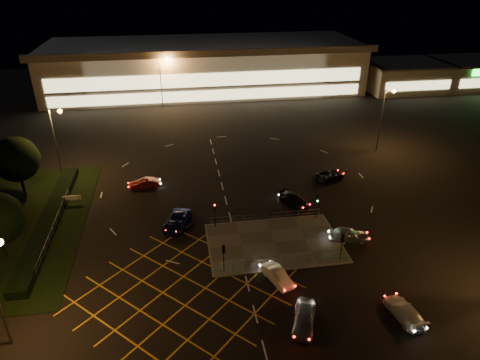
{
  "coord_description": "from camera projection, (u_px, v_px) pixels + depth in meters",
  "views": [
    {
      "loc": [
        -7.66,
        -39.14,
        27.57
      ],
      "look_at": [
        0.08,
        9.54,
        2.0
      ],
      "focal_mm": 32.0,
      "sensor_mm": 36.0,
      "label": 1
    }
  ],
  "objects": [
    {
      "name": "car_east_grey",
      "position": [
        329.0,
        175.0,
        59.74
      ],
      "size": [
        5.0,
        3.56,
        1.27
      ],
      "primitive_type": "imported",
      "rotation": [
        0.0,
        0.0,
        1.93
      ],
      "color": "black",
      "rests_on": "ground"
    },
    {
      "name": "streetlight_far_left",
      "position": [
        163.0,
        76.0,
        85.8
      ],
      "size": [
        1.78,
        0.56,
        10.03
      ],
      "color": "slate",
      "rests_on": "ground"
    },
    {
      "name": "ground",
      "position": [
        253.0,
        234.0,
        48.08
      ],
      "size": [
        180.0,
        180.0,
        0.0
      ],
      "primitive_type": "plane",
      "color": "black",
      "rests_on": "ground"
    },
    {
      "name": "streetlight_far_right",
      "position": [
        348.0,
        67.0,
        93.13
      ],
      "size": [
        1.78,
        0.56,
        10.03
      ],
      "color": "slate",
      "rests_on": "ground"
    },
    {
      "name": "pedestrian_island",
      "position": [
        274.0,
        243.0,
        46.57
      ],
      "size": [
        14.0,
        9.0,
        0.12
      ],
      "primitive_type": "cube",
      "color": "#4C4944",
      "rests_on": "ground"
    },
    {
      "name": "streetlight_nw",
      "position": [
        57.0,
        134.0,
        57.55
      ],
      "size": [
        1.78,
        0.56,
        10.03
      ],
      "color": "slate",
      "rests_on": "ground"
    },
    {
      "name": "hedge",
      "position": [
        50.0,
        219.0,
        49.9
      ],
      "size": [
        2.0,
        26.0,
        1.0
      ],
      "primitive_type": "cube",
      "color": "black",
      "rests_on": "ground"
    },
    {
      "name": "retail_unit_b",
      "position": [
        465.0,
        73.0,
        102.53
      ],
      "size": [
        14.8,
        14.8,
        6.35
      ],
      "color": "beige",
      "rests_on": "ground"
    },
    {
      "name": "grass_verge",
      "position": [
        5.0,
        226.0,
        49.42
      ],
      "size": [
        18.0,
        30.0,
        0.08
      ],
      "primitive_type": "cube",
      "color": "black",
      "rests_on": "ground"
    },
    {
      "name": "streetlight_ne",
      "position": [
        385.0,
        112.0,
        65.99
      ],
      "size": [
        1.78,
        0.56,
        10.03
      ],
      "color": "slate",
      "rests_on": "ground"
    },
    {
      "name": "car_near_silver",
      "position": [
        304.0,
        318.0,
        35.83
      ],
      "size": [
        3.33,
        4.83,
        1.53
      ],
      "primitive_type": "imported",
      "rotation": [
        0.0,
        0.0,
        5.91
      ],
      "color": "#B0B4B8",
      "rests_on": "ground"
    },
    {
      "name": "car_right_silver",
      "position": [
        349.0,
        234.0,
        46.78
      ],
      "size": [
        4.57,
        2.66,
        1.46
      ],
      "primitive_type": "imported",
      "rotation": [
        0.0,
        0.0,
        1.34
      ],
      "color": "#B7BABF",
      "rests_on": "ground"
    },
    {
      "name": "car_approach_white",
      "position": [
        405.0,
        312.0,
        36.67
      ],
      "size": [
        2.37,
        4.66,
        1.29
      ],
      "primitive_type": "imported",
      "rotation": [
        0.0,
        0.0,
        3.27
      ],
      "color": "silver",
      "rests_on": "ground"
    },
    {
      "name": "tree_c",
      "position": [
        16.0,
        159.0,
        54.17
      ],
      "size": [
        5.76,
        5.76,
        7.84
      ],
      "color": "black",
      "rests_on": "ground"
    },
    {
      "name": "car_queue_white",
      "position": [
        277.0,
        276.0,
        40.83
      ],
      "size": [
        2.66,
        4.16,
        1.3
      ],
      "primitive_type": "imported",
      "rotation": [
        0.0,
        0.0,
        0.36
      ],
      "color": "silver",
      "rests_on": "ground"
    },
    {
      "name": "retail_unit_a",
      "position": [
        403.0,
        75.0,
        100.32
      ],
      "size": [
        18.8,
        14.8,
        6.35
      ],
      "color": "beige",
      "rests_on": "ground"
    },
    {
      "name": "car_circ_red",
      "position": [
        144.0,
        183.0,
        57.6
      ],
      "size": [
        4.04,
        1.73,
        1.29
      ],
      "primitive_type": "imported",
      "rotation": [
        0.0,
        0.0,
        4.81
      ],
      "color": "maroon",
      "rests_on": "ground"
    },
    {
      "name": "signal_se",
      "position": [
        342.0,
        241.0,
        42.85
      ],
      "size": [
        0.28,
        0.3,
        3.15
      ],
      "rotation": [
        0.0,
        0.0,
        3.14
      ],
      "color": "black",
      "rests_on": "pedestrian_island"
    },
    {
      "name": "signal_ne",
      "position": [
        317.0,
        202.0,
        49.85
      ],
      "size": [
        0.28,
        0.3,
        3.15
      ],
      "color": "black",
      "rests_on": "pedestrian_island"
    },
    {
      "name": "car_left_blue",
      "position": [
        177.0,
        221.0,
        49.22
      ],
      "size": [
        3.97,
        5.63,
        1.42
      ],
      "primitive_type": "imported",
      "rotation": [
        0.0,
        0.0,
        5.94
      ],
      "color": "#0C144C",
      "rests_on": "ground"
    },
    {
      "name": "signal_nw",
      "position": [
        215.0,
        210.0,
        48.18
      ],
      "size": [
        0.28,
        0.3,
        3.15
      ],
      "color": "black",
      "rests_on": "pedestrian_island"
    },
    {
      "name": "car_far_dkgrey",
      "position": [
        294.0,
        200.0,
        53.69
      ],
      "size": [
        3.72,
        4.64,
        1.26
      ],
      "primitive_type": "imported",
      "rotation": [
        0.0,
        0.0,
        0.53
      ],
      "color": "black",
      "rests_on": "ground"
    },
    {
      "name": "signal_sw",
      "position": [
        224.0,
        253.0,
        41.17
      ],
      "size": [
        0.28,
        0.3,
        3.15
      ],
      "rotation": [
        0.0,
        0.0,
        3.14
      ],
      "color": "black",
      "rests_on": "pedestrian_island"
    },
    {
      "name": "supermarket",
      "position": [
        205.0,
        66.0,
        99.94
      ],
      "size": [
        72.0,
        26.5,
        10.5
      ],
      "color": "beige",
      "rests_on": "ground"
    }
  ]
}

